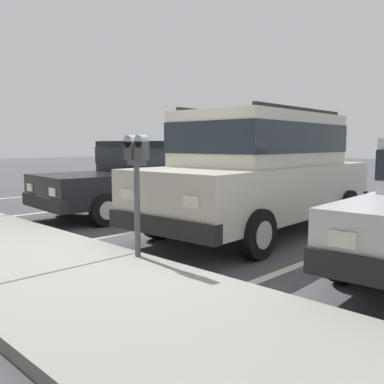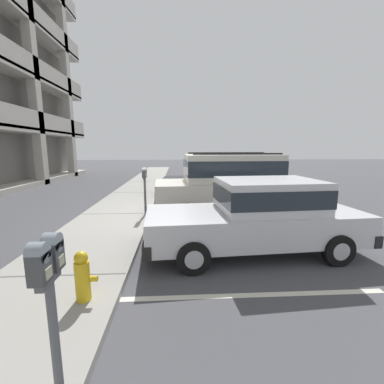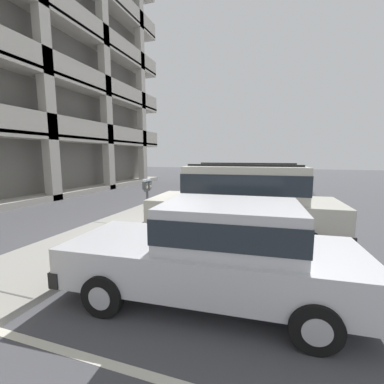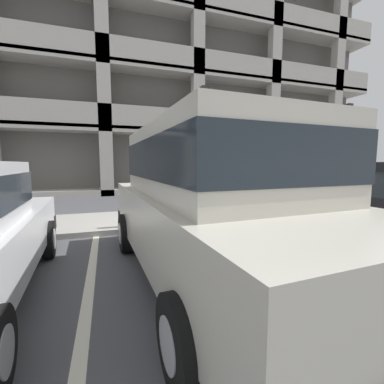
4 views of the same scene
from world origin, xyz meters
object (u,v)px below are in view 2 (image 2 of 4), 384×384
dark_hatchback (216,180)px  parking_meter_far (49,284)px  fire_hydrant (83,276)px  red_sedan (258,214)px  parking_meter_near (145,180)px  silver_suv (231,183)px

dark_hatchback → parking_meter_far: parking_meter_far is taller
parking_meter_far → fire_hydrant: size_ratio=2.04×
red_sedan → parking_meter_far: size_ratio=3.21×
dark_hatchback → parking_meter_near: bearing=143.7°
dark_hatchback → parking_meter_near: parking_meter_near is taller
parking_meter_near → parking_meter_far: (-6.08, -0.04, -0.02)m
silver_suv → red_sedan: bearing=176.6°
silver_suv → parking_meter_near: (-0.13, 2.70, 0.12)m
silver_suv → dark_hatchback: (2.98, 0.00, -0.27)m
red_sedan → fire_hydrant: 3.49m
dark_hatchback → parking_meter_far: size_ratio=3.22×
silver_suv → parking_meter_near: 2.70m
parking_meter_far → fire_hydrant: (1.50, 0.34, -0.72)m
red_sedan → fire_hydrant: bearing=117.0°
silver_suv → fire_hydrant: 5.61m
parking_meter_near → fire_hydrant: 4.65m
dark_hatchback → parking_meter_near: 4.13m
parking_meter_near → fire_hydrant: size_ratio=2.09×
parking_meter_near → parking_meter_far: bearing=-179.6°
fire_hydrant → silver_suv: bearing=-32.5°
dark_hatchback → fire_hydrant: dark_hatchback is taller
parking_meter_far → red_sedan: bearing=-38.8°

